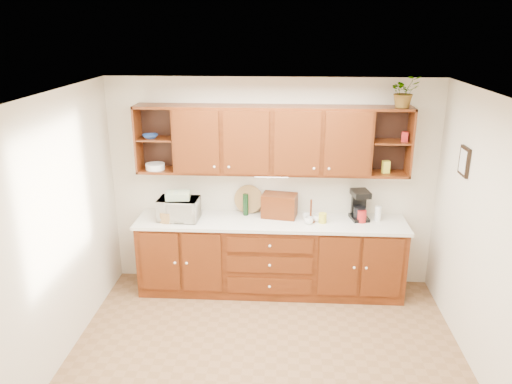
# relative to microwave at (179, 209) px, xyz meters

# --- Properties ---
(floor) EXTENTS (4.00, 4.00, 0.00)m
(floor) POSITION_rel_microwave_xyz_m (1.11, -1.41, -1.07)
(floor) COLOR brown
(floor) RESTS_ON ground
(ceiling) EXTENTS (4.00, 4.00, 0.00)m
(ceiling) POSITION_rel_microwave_xyz_m (1.11, -1.41, 1.53)
(ceiling) COLOR white
(ceiling) RESTS_ON back_wall
(back_wall) EXTENTS (4.00, 0.00, 4.00)m
(back_wall) POSITION_rel_microwave_xyz_m (1.11, 0.34, 0.23)
(back_wall) COLOR beige
(back_wall) RESTS_ON floor
(left_wall) EXTENTS (0.00, 3.50, 3.50)m
(left_wall) POSITION_rel_microwave_xyz_m (-0.89, -1.41, 0.23)
(left_wall) COLOR beige
(left_wall) RESTS_ON floor
(right_wall) EXTENTS (0.00, 3.50, 3.50)m
(right_wall) POSITION_rel_microwave_xyz_m (3.11, -1.41, 0.23)
(right_wall) COLOR beige
(right_wall) RESTS_ON floor
(base_cabinets) EXTENTS (3.20, 0.60, 0.90)m
(base_cabinets) POSITION_rel_microwave_xyz_m (1.11, 0.04, -0.62)
(base_cabinets) COLOR #381706
(base_cabinets) RESTS_ON floor
(countertop) EXTENTS (3.24, 0.64, 0.04)m
(countertop) POSITION_rel_microwave_xyz_m (1.11, 0.03, -0.15)
(countertop) COLOR silver
(countertop) RESTS_ON base_cabinets
(upper_cabinets) EXTENTS (3.20, 0.33, 0.80)m
(upper_cabinets) POSITION_rel_microwave_xyz_m (1.11, 0.18, 0.82)
(upper_cabinets) COLOR #381706
(upper_cabinets) RESTS_ON back_wall
(undercabinet_light) EXTENTS (0.40, 0.05, 0.02)m
(undercabinet_light) POSITION_rel_microwave_xyz_m (1.11, 0.13, 0.40)
(undercabinet_light) COLOR white
(undercabinet_light) RESTS_ON upper_cabinets
(framed_picture) EXTENTS (0.03, 0.24, 0.30)m
(framed_picture) POSITION_rel_microwave_xyz_m (3.09, -0.51, 0.78)
(framed_picture) COLOR black
(framed_picture) RESTS_ON right_wall
(wicker_basket) EXTENTS (0.29, 0.29, 0.13)m
(wicker_basket) POSITION_rel_microwave_xyz_m (-0.12, -0.04, -0.07)
(wicker_basket) COLOR olive
(wicker_basket) RESTS_ON countertop
(microwave) EXTENTS (0.49, 0.35, 0.26)m
(microwave) POSITION_rel_microwave_xyz_m (0.00, 0.00, 0.00)
(microwave) COLOR silver
(microwave) RESTS_ON countertop
(towel_stack) EXTENTS (0.30, 0.23, 0.08)m
(towel_stack) POSITION_rel_microwave_xyz_m (0.00, 0.00, 0.17)
(towel_stack) COLOR #E0DA69
(towel_stack) RESTS_ON microwave
(wine_bottle) EXTENTS (0.09, 0.09, 0.27)m
(wine_bottle) POSITION_rel_microwave_xyz_m (0.79, 0.19, 0.00)
(wine_bottle) COLOR black
(wine_bottle) RESTS_ON countertop
(woven_tray) EXTENTS (0.36, 0.11, 0.35)m
(woven_tray) POSITION_rel_microwave_xyz_m (0.82, 0.28, -0.12)
(woven_tray) COLOR olive
(woven_tray) RESTS_ON countertop
(bread_box) EXTENTS (0.45, 0.32, 0.29)m
(bread_box) POSITION_rel_microwave_xyz_m (1.21, 0.17, 0.01)
(bread_box) COLOR #381706
(bread_box) RESTS_ON countertop
(mug_tree) EXTENTS (0.25, 0.25, 0.28)m
(mug_tree) POSITION_rel_microwave_xyz_m (1.58, 0.02, -0.09)
(mug_tree) COLOR #381706
(mug_tree) RESTS_ON countertop
(canister_red) EXTENTS (0.11, 0.11, 0.15)m
(canister_red) POSITION_rel_microwave_xyz_m (2.18, 0.04, -0.06)
(canister_red) COLOR maroon
(canister_red) RESTS_ON countertop
(canister_white) EXTENTS (0.09, 0.09, 0.18)m
(canister_white) POSITION_rel_microwave_xyz_m (2.38, 0.10, -0.04)
(canister_white) COLOR white
(canister_white) RESTS_ON countertop
(canister_yellow) EXTENTS (0.10, 0.10, 0.12)m
(canister_yellow) POSITION_rel_microwave_xyz_m (1.72, -0.01, -0.07)
(canister_yellow) COLOR gold
(canister_yellow) RESTS_ON countertop
(coffee_maker) EXTENTS (0.23, 0.28, 0.36)m
(coffee_maker) POSITION_rel_microwave_xyz_m (2.17, 0.16, 0.04)
(coffee_maker) COLOR black
(coffee_maker) RESTS_ON countertop
(bowl_stack) EXTENTS (0.24, 0.24, 0.05)m
(bowl_stack) POSITION_rel_microwave_xyz_m (-0.33, 0.15, 0.85)
(bowl_stack) COLOR navy
(bowl_stack) RESTS_ON upper_cabinets
(plate_stack) EXTENTS (0.30, 0.30, 0.07)m
(plate_stack) POSITION_rel_microwave_xyz_m (-0.29, 0.16, 0.48)
(plate_stack) COLOR white
(plate_stack) RESTS_ON upper_cabinets
(pantry_box_yellow) EXTENTS (0.09, 0.08, 0.14)m
(pantry_box_yellow) POSITION_rel_microwave_xyz_m (2.44, 0.16, 0.52)
(pantry_box_yellow) COLOR gold
(pantry_box_yellow) RESTS_ON upper_cabinets
(pantry_box_red) EXTENTS (0.09, 0.08, 0.11)m
(pantry_box_red) POSITION_rel_microwave_xyz_m (2.63, 0.16, 0.88)
(pantry_box_red) COLOR maroon
(pantry_box_red) RESTS_ON upper_cabinets
(potted_plant) EXTENTS (0.39, 0.36, 0.36)m
(potted_plant) POSITION_rel_microwave_xyz_m (2.56, 0.13, 1.40)
(potted_plant) COLOR #999999
(potted_plant) RESTS_ON upper_cabinets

